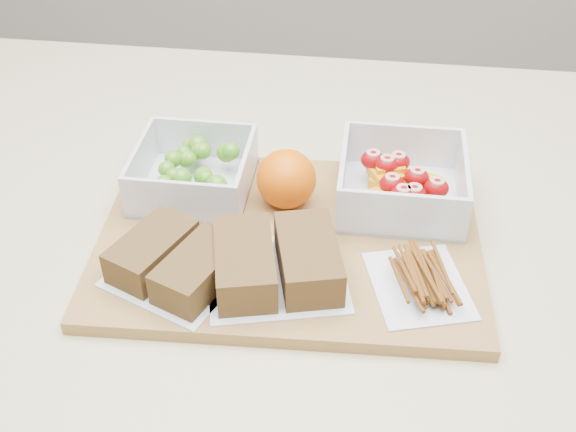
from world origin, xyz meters
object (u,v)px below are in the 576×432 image
object	(u,v)px
fruit_container	(401,185)
sandwich_bag_left	(175,262)
orange	(286,179)
grape_container	(196,172)
sandwich_bag_center	(276,262)
cutting_board	(289,241)
pretzel_bag	(420,277)

from	to	relation	value
fruit_container	sandwich_bag_left	distance (m)	0.28
orange	sandwich_bag_left	xyz separation A→B (m)	(-0.10, -0.14, -0.02)
grape_container	sandwich_bag_center	world-z (taller)	grape_container
grape_container	sandwich_bag_left	world-z (taller)	grape_container
sandwich_bag_left	cutting_board	bearing A→B (deg)	35.87
sandwich_bag_left	sandwich_bag_center	size ratio (longest dim) A/B	0.95
grape_container	sandwich_bag_left	xyz separation A→B (m)	(0.01, -0.15, -0.01)
cutting_board	grape_container	distance (m)	0.15
orange	cutting_board	bearing A→B (deg)	-79.57
cutting_board	grape_container	world-z (taller)	grape_container
orange	sandwich_bag_left	world-z (taller)	orange
sandwich_bag_left	pretzel_bag	bearing A→B (deg)	3.65
fruit_container	orange	xyz separation A→B (m)	(-0.13, -0.02, 0.01)
orange	pretzel_bag	xyz separation A→B (m)	(0.15, -0.12, -0.02)
sandwich_bag_left	pretzel_bag	distance (m)	0.25
orange	sandwich_bag_left	size ratio (longest dim) A/B	0.43
orange	sandwich_bag_left	bearing A→B (deg)	-125.50
orange	sandwich_bag_center	distance (m)	0.13
orange	pretzel_bag	bearing A→B (deg)	-38.37
grape_container	sandwich_bag_left	bearing A→B (deg)	-85.07
grape_container	pretzel_bag	bearing A→B (deg)	-27.33
grape_container	sandwich_bag_left	distance (m)	0.15
cutting_board	orange	distance (m)	0.07
orange	pretzel_bag	distance (m)	0.20
fruit_container	orange	distance (m)	0.13
sandwich_bag_center	pretzel_bag	xyz separation A→B (m)	(0.15, 0.01, -0.01)
cutting_board	pretzel_bag	size ratio (longest dim) A/B	3.14
pretzel_bag	orange	bearing A→B (deg)	141.63
sandwich_bag_left	pretzel_bag	world-z (taller)	sandwich_bag_left
sandwich_bag_center	pretzel_bag	distance (m)	0.15
fruit_container	pretzel_bag	distance (m)	0.14
orange	grape_container	bearing A→B (deg)	172.18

